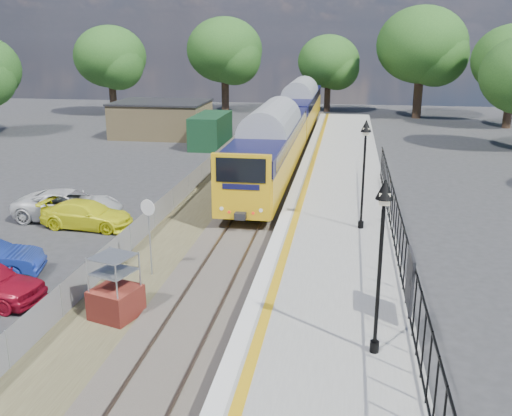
% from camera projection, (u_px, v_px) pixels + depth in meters
% --- Properties ---
extents(ground, '(120.00, 120.00, 0.00)m').
position_uv_depth(ground, '(205.00, 300.00, 19.58)').
color(ground, '#2D2D30').
rests_on(ground, ground).
extents(track_bed, '(5.90, 80.00, 0.29)m').
position_uv_depth(track_bed, '(243.00, 214.00, 28.76)').
color(track_bed, '#473F38').
rests_on(track_bed, ground).
extents(platform, '(5.00, 70.00, 0.90)m').
position_uv_depth(platform, '(335.00, 222.00, 26.37)').
color(platform, gray).
rests_on(platform, ground).
extents(platform_edge, '(0.90, 70.00, 0.01)m').
position_uv_depth(platform_edge, '(291.00, 211.00, 26.55)').
color(platform_edge, silver).
rests_on(platform_edge, platform).
extents(victorian_lamp_south, '(0.44, 0.44, 4.60)m').
position_uv_depth(victorian_lamp_south, '(382.00, 227.00, 13.71)').
color(victorian_lamp_south, black).
rests_on(victorian_lamp_south, platform).
extents(victorian_lamp_north, '(0.44, 0.44, 4.60)m').
position_uv_depth(victorian_lamp_north, '(365.00, 149.00, 23.19)').
color(victorian_lamp_north, black).
rests_on(victorian_lamp_north, platform).
extents(palisade_fence, '(0.12, 26.00, 2.00)m').
position_uv_depth(palisade_fence, '(399.00, 239.00, 20.16)').
color(palisade_fence, black).
rests_on(palisade_fence, platform).
extents(wire_fence, '(0.06, 52.00, 1.20)m').
position_uv_depth(wire_fence, '(184.00, 189.00, 31.38)').
color(wire_fence, '#999EA3').
rests_on(wire_fence, ground).
extents(outbuilding, '(10.80, 10.10, 3.12)m').
position_uv_depth(outbuilding, '(171.00, 121.00, 50.29)').
color(outbuilding, tan).
rests_on(outbuilding, ground).
extents(tree_line, '(56.80, 43.80, 11.88)m').
position_uv_depth(tree_line, '(319.00, 58.00, 57.14)').
color(tree_line, '#332319').
rests_on(tree_line, ground).
extents(train, '(2.82, 40.83, 3.51)m').
position_uv_depth(train, '(289.00, 121.00, 44.64)').
color(train, gold).
rests_on(train, ground).
extents(brick_plinth, '(1.68, 1.68, 2.17)m').
position_uv_depth(brick_plinth, '(115.00, 288.00, 18.08)').
color(brick_plinth, maroon).
rests_on(brick_plinth, ground).
extents(speed_sign, '(0.59, 0.20, 3.03)m').
position_uv_depth(speed_sign, '(149.00, 224.00, 20.94)').
color(speed_sign, '#999EA3').
rests_on(speed_sign, ground).
extents(car_yellow, '(4.52, 2.09, 1.28)m').
position_uv_depth(car_yellow, '(87.00, 215.00, 26.84)').
color(car_yellow, yellow).
rests_on(car_yellow, ground).
extents(car_white, '(5.35, 2.74, 1.45)m').
position_uv_depth(car_white, '(69.00, 205.00, 28.07)').
color(car_white, silver).
rests_on(car_white, ground).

